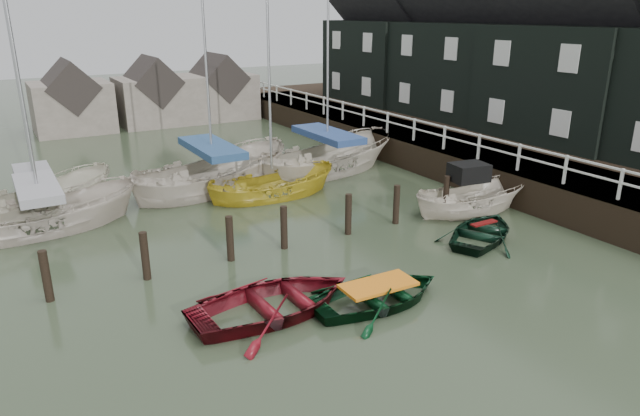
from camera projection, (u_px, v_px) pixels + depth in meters
ground at (370, 276)px, 16.13m from camera, size 120.00×120.00×0.00m
pier at (410, 145)px, 28.58m from camera, size 3.04×32.00×2.70m
land_strip at (488, 147)px, 31.46m from camera, size 14.00×38.00×1.50m
quay_houses at (519, 41)px, 28.50m from camera, size 6.52×28.14×10.01m
mooring_pilings at (287, 233)px, 17.88m from camera, size 13.72×0.22×1.80m
far_sheds at (151, 96)px, 37.09m from camera, size 14.00×4.08×4.39m
rowboat_red at (275, 313)px, 14.14m from camera, size 4.41×3.21×0.89m
rowboat_green at (378, 303)px, 14.62m from camera, size 3.80×2.77×0.77m
rowboat_dkgreen at (482, 238)px, 18.80m from camera, size 4.28×3.83×0.73m
motorboat at (469, 211)px, 21.12m from camera, size 4.78×2.41×2.72m
sailboat_a at (44, 228)px, 19.49m from camera, size 6.63×2.91×11.83m
sailboat_b at (214, 187)px, 24.07m from camera, size 8.15×4.90×11.16m
sailboat_c at (273, 196)px, 23.05m from camera, size 5.49×2.28×10.89m
sailboat_d at (327, 170)px, 26.62m from camera, size 8.01×4.20×12.54m
sailboat_e at (40, 211)px, 21.14m from camera, size 6.51×4.62×9.35m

